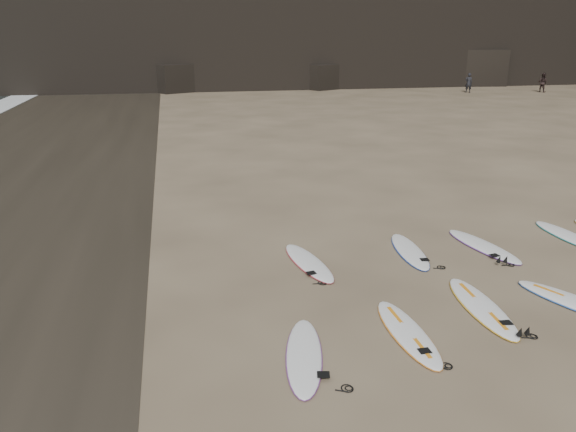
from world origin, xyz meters
The scene contains 10 objects.
ground centered at (0.00, 0.00, 0.00)m, with size 240.00×240.00×0.00m, color #897559.
surfboard_0 centered at (-4.37, -1.03, 0.04)m, with size 0.58×2.43×0.09m, color white.
surfboard_1 centered at (-2.38, -0.68, 0.04)m, with size 0.60×2.49×0.09m, color white.
surfboard_2 centered at (-0.56, -0.06, 0.05)m, with size 0.64×2.67×0.10m, color white.
surfboard_5 centered at (-3.34, 2.82, 0.04)m, with size 0.60×2.50×0.09m, color white.
surfboard_6 centered at (-0.73, 3.01, 0.04)m, with size 0.59×2.46×0.09m, color white.
surfboard_7 centered at (1.22, 2.95, 0.05)m, with size 0.62×2.60×0.09m, color white.
surfboard_8 centered at (3.82, 3.14, 0.05)m, with size 0.61×2.54×0.09m, color white.
person_a centered at (20.48, 38.72, 0.87)m, with size 0.63×0.42×1.74m, color black.
person_b centered at (27.32, 37.70, 0.85)m, with size 0.83×0.65×1.71m, color black.
Camera 1 is at (-6.31, -8.96, 5.14)m, focal length 35.00 mm.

